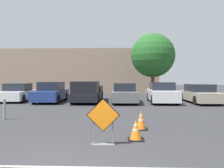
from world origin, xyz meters
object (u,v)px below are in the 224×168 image
object	(u,v)px
parked_car_second	(51,93)
parked_car_fourth	(162,93)
road_closed_sign	(103,120)
traffic_cone_nearest	(136,130)
traffic_cone_second	(141,120)
parked_car_fifth	(200,94)
bollard_nearest	(5,108)
parked_car_nearest	(18,93)
parked_car_third	(124,93)
pickup_truck	(87,93)

from	to	relation	value
parked_car_second	parked_car_fourth	distance (m)	8.49
road_closed_sign	traffic_cone_nearest	size ratio (longest dim) A/B	2.13
traffic_cone_second	parked_car_fourth	distance (m)	9.06
road_closed_sign	parked_car_fifth	world-z (taller)	parked_car_fifth
road_closed_sign	parked_car_second	distance (m)	11.85
parked_car_fifth	bollard_nearest	xyz separation A→B (m)	(-11.05, -7.17, -0.14)
road_closed_sign	parked_car_nearest	bearing A→B (deg)	124.52
parked_car_nearest	parked_car_third	distance (m)	8.50
traffic_cone_nearest	parked_car_third	distance (m)	10.15
traffic_cone_second	parked_car_fifth	distance (m)	10.22
parked_car_fourth	parked_car_fifth	world-z (taller)	parked_car_fourth
traffic_cone_second	parked_car_fifth	world-z (taller)	parked_car_fifth
parked_car_nearest	parked_car_fourth	size ratio (longest dim) A/B	0.95
road_closed_sign	parked_car_nearest	distance (m)	13.61
pickup_truck	road_closed_sign	bearing A→B (deg)	100.77
parked_car_fourth	bollard_nearest	xyz separation A→B (m)	(-8.22, -7.13, -0.20)
parked_car_second	traffic_cone_nearest	bearing A→B (deg)	117.96
bollard_nearest	parked_car_third	bearing A→B (deg)	53.17
pickup_truck	parked_car_fourth	distance (m)	5.66
parked_car_third	pickup_truck	bearing A→B (deg)	-1.14
traffic_cone_nearest	pickup_truck	distance (m)	10.59
parked_car_second	pickup_truck	distance (m)	2.83
road_closed_sign	pickup_truck	world-z (taller)	pickup_truck
pickup_truck	parked_car_fourth	xyz separation A→B (m)	(5.66, -0.08, -0.01)
traffic_cone_second	pickup_truck	distance (m)	9.40
traffic_cone_second	bollard_nearest	xyz separation A→B (m)	(-5.83, 1.60, 0.18)
pickup_truck	parked_car_nearest	bearing A→B (deg)	-5.25
parked_car_third	traffic_cone_nearest	bearing A→B (deg)	89.77
parked_car_second	parked_car_fourth	xyz separation A→B (m)	(8.49, -0.17, -0.00)
road_closed_sign	traffic_cone_second	world-z (taller)	road_closed_sign
pickup_truck	parked_car_fifth	world-z (taller)	pickup_truck
pickup_truck	parked_car_fourth	size ratio (longest dim) A/B	1.20
parked_car_fifth	bollard_nearest	bearing A→B (deg)	31.30
parked_car_nearest	parked_car_third	size ratio (longest dim) A/B	0.88
traffic_cone_nearest	parked_car_second	xyz separation A→B (m)	(-5.81, 10.25, 0.42)
bollard_nearest	road_closed_sign	bearing A→B (deg)	-37.09
parked_car_third	bollard_nearest	xyz separation A→B (m)	(-5.39, -7.20, -0.17)
road_closed_sign	traffic_cone_nearest	xyz separation A→B (m)	(0.93, 0.55, -0.40)
pickup_truck	parked_car_third	distance (m)	2.83
parked_car_fourth	parked_car_fifth	distance (m)	2.83
parked_car_second	parked_car_nearest	bearing A→B (deg)	-9.90
road_closed_sign	parked_car_second	xyz separation A→B (m)	(-4.88, 10.80, 0.02)
traffic_cone_nearest	bollard_nearest	size ratio (longest dim) A/B	0.63
parked_car_fourth	parked_car_second	bearing A→B (deg)	0.34
traffic_cone_nearest	parked_car_third	world-z (taller)	parked_car_third
traffic_cone_nearest	pickup_truck	world-z (taller)	pickup_truck
traffic_cone_nearest	traffic_cone_second	size ratio (longest dim) A/B	0.89
parked_car_third	parked_car_fifth	xyz separation A→B (m)	(5.66, -0.03, -0.03)
traffic_cone_second	parked_car_second	distance (m)	10.79
pickup_truck	parked_car_third	world-z (taller)	pickup_truck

